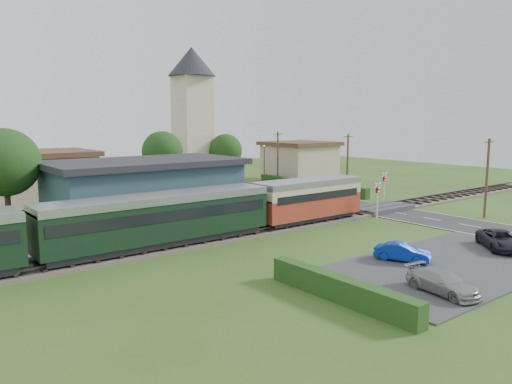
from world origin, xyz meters
TOP-DOWN VIEW (x-y plane):
  - ground at (0.00, 0.00)m, footprint 120.00×120.00m
  - railway_track at (0.00, 2.00)m, footprint 76.00×3.20m
  - road at (10.00, 0.00)m, footprint 6.00×70.00m
  - car_park at (-1.50, -12.00)m, footprint 17.00×9.00m
  - crossing_deck at (10.00, 2.00)m, footprint 6.20×3.40m
  - platform at (-10.00, 5.20)m, footprint 30.00×3.00m
  - equipment_hut at (-18.00, 5.20)m, footprint 2.30×2.30m
  - station_building at (-10.00, 10.99)m, footprint 16.00×9.00m
  - train at (-16.48, 2.00)m, footprint 43.20×2.90m
  - church_tower at (5.00, 28.00)m, footprint 6.00×6.00m
  - house_west at (-15.00, 25.00)m, footprint 10.80×8.80m
  - house_east at (20.00, 24.00)m, footprint 8.80×8.80m
  - hedge_carpark at (-11.00, -12.00)m, footprint 0.80×9.00m
  - hedge_roadside at (14.20, 16.00)m, footprint 0.80×18.00m
  - hedge_station at (-10.00, 15.50)m, footprint 22.00×0.80m
  - tree_a at (-20.00, 14.00)m, footprint 5.20×5.20m
  - tree_b at (-2.00, 23.00)m, footprint 4.60×4.60m
  - tree_c at (8.00, 25.00)m, footprint 4.20×4.20m
  - utility_pole_b at (14.20, -6.00)m, footprint 1.40×0.22m
  - utility_pole_c at (14.20, 10.00)m, footprint 1.40×0.22m
  - utility_pole_d at (14.20, 22.00)m, footprint 1.40×0.22m
  - crossing_signal_near at (6.40, -0.41)m, footprint 0.84×0.28m
  - crossing_signal_far at (13.60, 4.39)m, footprint 0.84×0.28m
  - streetlamp_east at (16.00, 27.00)m, footprint 0.30×0.30m
  - car_on_road at (10.20, 12.60)m, footprint 3.54×1.60m
  - car_park_blue at (-3.07, -9.83)m, footprint 2.39×3.52m
  - car_park_silver at (-6.30, -14.50)m, footprint 2.14×4.12m
  - car_park_dark at (4.47, -12.14)m, footprint 4.52×4.61m
  - pedestrian_near at (-1.45, 5.37)m, footprint 0.69×0.52m
  - pedestrian_far at (-14.57, 5.60)m, footprint 0.86×0.96m

SIDE VIEW (x-z plane):
  - ground at x=0.00m, z-range 0.00..0.00m
  - road at x=10.00m, z-range 0.00..0.05m
  - car_park at x=-1.50m, z-range 0.00..0.08m
  - railway_track at x=0.00m, z-range -0.13..0.36m
  - crossing_deck at x=10.00m, z-range 0.00..0.45m
  - platform at x=-10.00m, z-range 0.00..0.45m
  - hedge_carpark at x=-11.00m, z-range 0.00..1.20m
  - hedge_roadside at x=14.20m, z-range 0.00..1.20m
  - car_park_blue at x=-3.07m, z-range 0.08..1.18m
  - car_on_road at x=10.20m, z-range 0.05..1.23m
  - hedge_station at x=-10.00m, z-range 0.00..1.30m
  - car_park_silver at x=-6.30m, z-range 0.08..1.22m
  - car_park_dark at x=4.47m, z-range 0.08..1.31m
  - pedestrian_far at x=-14.57m, z-range 0.45..2.06m
  - pedestrian_near at x=-1.45m, z-range 0.45..2.16m
  - equipment_hut at x=-18.00m, z-range 0.47..3.02m
  - crossing_signal_near at x=6.40m, z-range 0.50..3.78m
  - crossing_signal_far at x=13.60m, z-range 0.50..3.78m
  - train at x=-16.48m, z-range 0.48..3.88m
  - station_building at x=-10.00m, z-range 0.04..5.34m
  - house_west at x=-15.00m, z-range 0.04..5.54m
  - house_east at x=20.00m, z-range 0.05..5.55m
  - streetlamp_east at x=16.00m, z-range 0.46..5.62m
  - utility_pole_b at x=14.20m, z-range 0.13..7.13m
  - utility_pole_c at x=14.20m, z-range 0.13..7.13m
  - utility_pole_d at x=14.20m, z-range 0.13..7.13m
  - tree_c at x=8.00m, z-range 1.26..8.04m
  - tree_b at x=-2.00m, z-range 1.35..8.69m
  - tree_a at x=-20.00m, z-range 1.38..9.38m
  - church_tower at x=5.00m, z-range 1.43..19.03m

